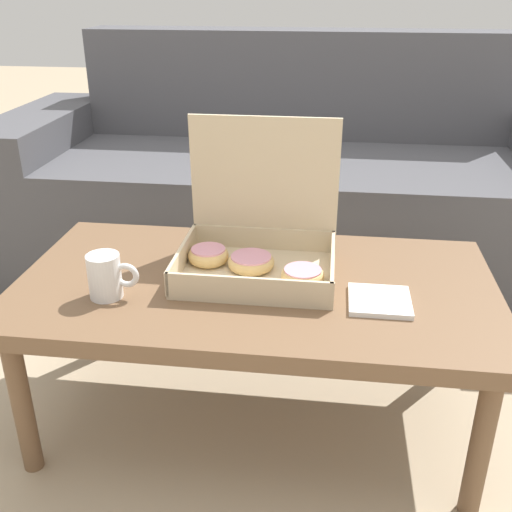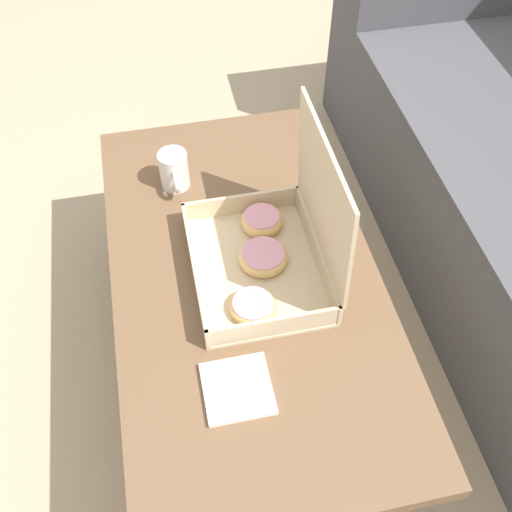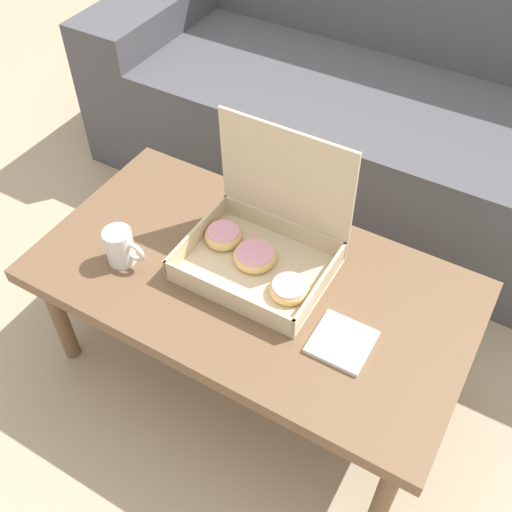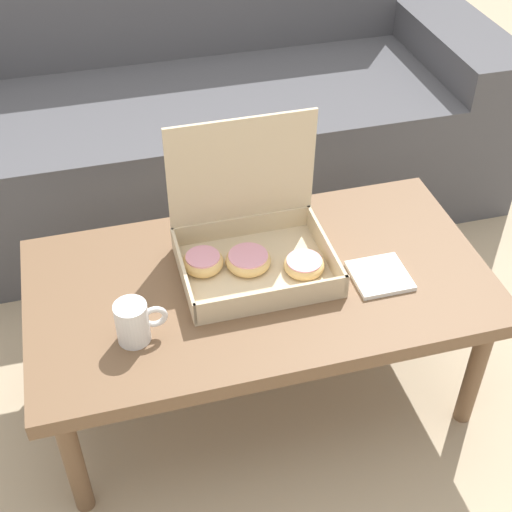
# 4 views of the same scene
# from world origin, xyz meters

# --- Properties ---
(ground_plane) EXTENTS (12.00, 12.00, 0.00)m
(ground_plane) POSITION_xyz_m (0.00, 0.00, 0.00)
(ground_plane) COLOR tan
(couch) EXTENTS (2.10, 0.80, 0.84)m
(couch) POSITION_xyz_m (0.00, 0.79, 0.29)
(couch) COLOR #4C4C51
(couch) RESTS_ON ground_plane
(coffee_table) EXTENTS (1.08, 0.58, 0.39)m
(coffee_table) POSITION_xyz_m (0.00, -0.16, 0.35)
(coffee_table) COLOR brown
(coffee_table) RESTS_ON ground_plane
(pastry_box) EXTENTS (0.36, 0.28, 0.34)m
(pastry_box) POSITION_xyz_m (-0.01, -0.10, 0.46)
(pastry_box) COLOR beige
(pastry_box) RESTS_ON coffee_table
(coffee_mug) EXTENTS (0.11, 0.07, 0.10)m
(coffee_mug) POSITION_xyz_m (-0.31, -0.28, 0.44)
(coffee_mug) COLOR white
(coffee_mug) RESTS_ON coffee_table
(napkin_stack) EXTENTS (0.13, 0.13, 0.01)m
(napkin_stack) POSITION_xyz_m (0.27, -0.23, 0.40)
(napkin_stack) COLOR white
(napkin_stack) RESTS_ON coffee_table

